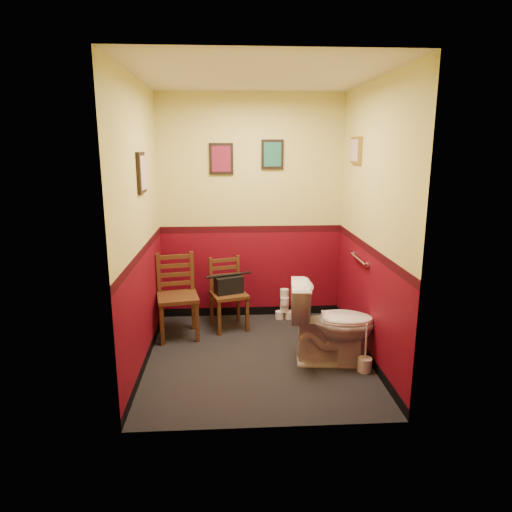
# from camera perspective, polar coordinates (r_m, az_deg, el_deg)

# --- Properties ---
(floor) EXTENTS (2.20, 2.40, 0.00)m
(floor) POSITION_cam_1_polar(r_m,az_deg,el_deg) (4.76, 0.19, -12.51)
(floor) COLOR black
(floor) RESTS_ON ground
(ceiling) EXTENTS (2.20, 2.40, 0.00)m
(ceiling) POSITION_cam_1_polar(r_m,az_deg,el_deg) (4.32, 0.22, 21.66)
(ceiling) COLOR silver
(ceiling) RESTS_ON ground
(wall_back) EXTENTS (2.20, 0.00, 2.70)m
(wall_back) POSITION_cam_1_polar(r_m,az_deg,el_deg) (5.52, -0.61, 5.83)
(wall_back) COLOR #5E0714
(wall_back) RESTS_ON ground
(wall_front) EXTENTS (2.20, 0.00, 2.70)m
(wall_front) POSITION_cam_1_polar(r_m,az_deg,el_deg) (3.17, 1.60, 0.05)
(wall_front) COLOR #5E0714
(wall_front) RESTS_ON ground
(wall_left) EXTENTS (0.00, 2.40, 2.70)m
(wall_left) POSITION_cam_1_polar(r_m,az_deg,el_deg) (4.41, -14.24, 3.46)
(wall_left) COLOR #5E0714
(wall_left) RESTS_ON ground
(wall_right) EXTENTS (0.00, 2.40, 2.70)m
(wall_right) POSITION_cam_1_polar(r_m,az_deg,el_deg) (4.55, 14.21, 3.76)
(wall_right) COLOR #5E0714
(wall_right) RESTS_ON ground
(grab_bar) EXTENTS (0.05, 0.56, 0.06)m
(grab_bar) POSITION_cam_1_polar(r_m,az_deg,el_deg) (4.85, 12.71, -0.39)
(grab_bar) COLOR silver
(grab_bar) RESTS_ON wall_right
(framed_print_back_a) EXTENTS (0.28, 0.04, 0.36)m
(framed_print_back_a) POSITION_cam_1_polar(r_m,az_deg,el_deg) (5.45, -4.37, 12.02)
(framed_print_back_a) COLOR black
(framed_print_back_a) RESTS_ON wall_back
(framed_print_back_b) EXTENTS (0.26, 0.04, 0.34)m
(framed_print_back_b) POSITION_cam_1_polar(r_m,az_deg,el_deg) (5.47, 2.07, 12.58)
(framed_print_back_b) COLOR black
(framed_print_back_b) RESTS_ON wall_back
(framed_print_left) EXTENTS (0.04, 0.30, 0.38)m
(framed_print_left) POSITION_cam_1_polar(r_m,az_deg,el_deg) (4.45, -14.12, 10.05)
(framed_print_left) COLOR black
(framed_print_left) RESTS_ON wall_left
(framed_print_right) EXTENTS (0.04, 0.34, 0.28)m
(framed_print_right) POSITION_cam_1_polar(r_m,az_deg,el_deg) (5.05, 12.37, 12.78)
(framed_print_right) COLOR olive
(framed_print_right) RESTS_ON wall_right
(toilet) EXTENTS (0.87, 0.55, 0.81)m
(toilet) POSITION_cam_1_polar(r_m,az_deg,el_deg) (4.56, 9.47, -8.32)
(toilet) COLOR white
(toilet) RESTS_ON floor
(toilet_brush) EXTENTS (0.13, 0.13, 0.48)m
(toilet_brush) POSITION_cam_1_polar(r_m,az_deg,el_deg) (4.58, 13.44, -12.94)
(toilet_brush) COLOR silver
(toilet_brush) RESTS_ON floor
(chair_left) EXTENTS (0.51, 0.51, 0.93)m
(chair_left) POSITION_cam_1_polar(r_m,az_deg,el_deg) (5.17, -9.81, -4.94)
(chair_left) COLOR #4A2C16
(chair_left) RESTS_ON floor
(chair_right) EXTENTS (0.48, 0.48, 0.83)m
(chair_right) POSITION_cam_1_polar(r_m,az_deg,el_deg) (5.35, -3.53, -4.69)
(chair_right) COLOR #4A2C16
(chair_right) RESTS_ON floor
(handbag) EXTENTS (0.35, 0.26, 0.23)m
(handbag) POSITION_cam_1_polar(r_m,az_deg,el_deg) (5.28, -3.43, -3.59)
(handbag) COLOR black
(handbag) RESTS_ON chair_right
(tp_stack) EXTENTS (0.22, 0.13, 0.38)m
(tp_stack) POSITION_cam_1_polar(r_m,az_deg,el_deg) (5.69, 3.56, -6.30)
(tp_stack) COLOR silver
(tp_stack) RESTS_ON floor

